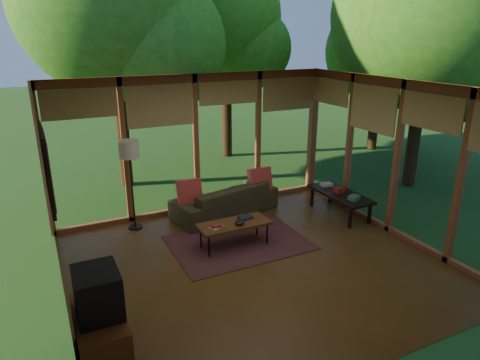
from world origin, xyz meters
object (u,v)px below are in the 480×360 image
coffee_table (234,225)px  side_console (340,195)px  television (98,293)px  media_cabinet (101,337)px  sofa (225,199)px  floor_lamp (129,154)px

coffee_table → side_console: bearing=7.0°
television → media_cabinet: bearing=180.0°
sofa → side_console: bearing=141.1°
media_cabinet → sofa: bearing=47.3°
media_cabinet → side_console: size_ratio=0.71×
floor_lamp → side_console: 4.07m
sofa → media_cabinet: bearing=35.2°
media_cabinet → coffee_table: media_cabinet is taller
television → side_console: bearing=23.2°
floor_lamp → coffee_table: size_ratio=1.38×
sofa → media_cabinet: size_ratio=2.10×
sofa → coffee_table: size_ratio=1.75×
media_cabinet → television: bearing=0.0°
television → coffee_table: 3.03m
media_cabinet → television: television is taller
sofa → floor_lamp: 2.08m
sofa → floor_lamp: floor_lamp is taller
media_cabinet → floor_lamp: bearing=71.3°
floor_lamp → coffee_table: bearing=-47.3°
floor_lamp → side_console: size_ratio=1.18×
television → floor_lamp: floor_lamp is taller
side_console → media_cabinet: bearing=-156.9°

